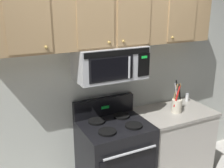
# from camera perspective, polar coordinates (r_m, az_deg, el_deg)

# --- Properties ---
(back_wall) EXTENTS (5.20, 0.10, 2.70)m
(back_wall) POSITION_cam_1_polar(r_m,az_deg,el_deg) (3.15, -2.43, 1.49)
(back_wall) COLOR silver
(back_wall) RESTS_ON ground_plane
(stove_range) EXTENTS (0.76, 0.69, 1.12)m
(stove_range) POSITION_cam_1_polar(r_m,az_deg,el_deg) (3.22, 0.54, -15.47)
(stove_range) COLOR black
(stove_range) RESTS_ON ground_plane
(over_range_microwave) EXTENTS (0.76, 0.43, 0.35)m
(over_range_microwave) POSITION_cam_1_polar(r_m,az_deg,el_deg) (2.87, -0.45, 4.56)
(over_range_microwave) COLOR #B7BABF
(upper_cabinets) EXTENTS (2.50, 0.36, 0.55)m
(upper_cabinets) POSITION_cam_1_polar(r_m,az_deg,el_deg) (2.83, -0.76, 13.59)
(upper_cabinets) COLOR tan
(counter_segment) EXTENTS (0.93, 0.65, 0.90)m
(counter_segment) POSITION_cam_1_polar(r_m,az_deg,el_deg) (3.63, 12.66, -12.05)
(counter_segment) COLOR #BCB7AD
(counter_segment) RESTS_ON ground_plane
(utensil_crock_cream) EXTENTS (0.13, 0.13, 0.41)m
(utensil_crock_cream) POSITION_cam_1_polar(r_m,az_deg,el_deg) (3.36, 13.64, -4.09)
(utensil_crock_cream) COLOR beige
(utensil_crock_cream) RESTS_ON counter_segment
(salt_shaker) EXTENTS (0.04, 0.04, 0.11)m
(salt_shaker) POSITION_cam_1_polar(r_m,az_deg,el_deg) (3.77, 15.70, -2.75)
(salt_shaker) COLOR white
(salt_shaker) RESTS_ON counter_segment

